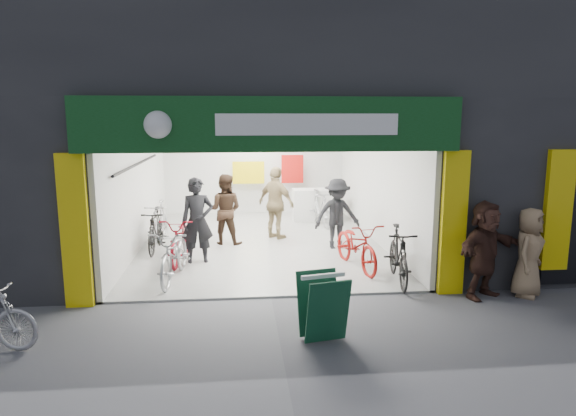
{
  "coord_description": "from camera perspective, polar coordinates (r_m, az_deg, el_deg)",
  "views": [
    {
      "loc": [
        -0.57,
        -8.64,
        3.2
      ],
      "look_at": [
        0.45,
        1.5,
        1.35
      ],
      "focal_mm": 32.0,
      "sensor_mm": 36.0,
      "label": 1
    }
  ],
  "objects": [
    {
      "name": "bike_right_mid",
      "position": [
        10.85,
        7.64,
        -4.11
      ],
      "size": [
        1.04,
        2.07,
        1.04
      ],
      "primitive_type": "imported",
      "rotation": [
        0.0,
        0.0,
        0.18
      ],
      "color": "#99120D",
      "rests_on": "ground"
    },
    {
      "name": "customer_a",
      "position": [
        11.21,
        -10.03,
        -1.47
      ],
      "size": [
        0.75,
        0.55,
        1.89
      ],
      "primitive_type": "imported",
      "rotation": [
        0.0,
        0.0,
        0.15
      ],
      "color": "black",
      "rests_on": "ground"
    },
    {
      "name": "pedestrian_far",
      "position": [
        9.67,
        21.02,
        -4.33
      ],
      "size": [
        1.66,
        1.24,
        1.74
      ],
      "primitive_type": "imported",
      "rotation": [
        0.0,
        0.0,
        0.51
      ],
      "color": "#39211A",
      "rests_on": "ground"
    },
    {
      "name": "bike_left_midback",
      "position": [
        11.52,
        -11.73,
        -3.38
      ],
      "size": [
        0.87,
        2.03,
        1.04
      ],
      "primitive_type": "imported",
      "rotation": [
        0.0,
        0.0,
        -0.09
      ],
      "color": "maroon",
      "rests_on": "ground"
    },
    {
      "name": "ground",
      "position": [
        9.23,
        -1.87,
        -10.0
      ],
      "size": [
        60.0,
        60.0,
        0.0
      ],
      "primitive_type": "plane",
      "color": "#56565B",
      "rests_on": "ground"
    },
    {
      "name": "bike_left_front",
      "position": [
        10.26,
        -12.47,
        -5.03
      ],
      "size": [
        0.92,
        2.09,
        1.06
      ],
      "primitive_type": "imported",
      "rotation": [
        0.0,
        0.0,
        -0.11
      ],
      "color": "#A5A6AA",
      "rests_on": "ground"
    },
    {
      "name": "bike_left_back",
      "position": [
        13.09,
        -14.1,
        -1.7
      ],
      "size": [
        0.64,
        1.87,
        1.1
      ],
      "primitive_type": "imported",
      "rotation": [
        0.0,
        0.0,
        -0.07
      ],
      "color": "#A7A7AB",
      "rests_on": "ground"
    },
    {
      "name": "bike_left_midfront",
      "position": [
        12.5,
        -14.49,
        -2.43
      ],
      "size": [
        0.55,
        1.74,
        1.04
      ],
      "primitive_type": "imported",
      "rotation": [
        0.0,
        0.0,
        -0.04
      ],
      "color": "black",
      "rests_on": "ground"
    },
    {
      "name": "building",
      "position": [
        13.75,
        0.47,
        14.94
      ],
      "size": [
        17.0,
        10.27,
        8.0
      ],
      "color": "#232326",
      "rests_on": "ground"
    },
    {
      "name": "customer_c",
      "position": [
        12.3,
        5.48,
        -0.73
      ],
      "size": [
        1.18,
        0.78,
        1.72
      ],
      "primitive_type": "imported",
      "rotation": [
        0.0,
        0.0,
        0.13
      ],
      "color": "black",
      "rests_on": "ground"
    },
    {
      "name": "bike_right_front",
      "position": [
        10.09,
        12.18,
        -5.17
      ],
      "size": [
        0.76,
        1.89,
        1.1
      ],
      "primitive_type": "imported",
      "rotation": [
        0.0,
        0.0,
        -0.13
      ],
      "color": "black",
      "rests_on": "ground"
    },
    {
      "name": "sandwich_board",
      "position": [
        7.47,
        3.88,
        -10.73
      ],
      "size": [
        0.73,
        0.75,
        0.95
      ],
      "rotation": [
        0.0,
        0.0,
        0.21
      ],
      "color": "#104127",
      "rests_on": "ground"
    },
    {
      "name": "bike_right_back",
      "position": [
        14.92,
        3.56,
        -0.02
      ],
      "size": [
        0.85,
        1.84,
        1.07
      ],
      "primitive_type": "imported",
      "rotation": [
        0.0,
        0.0,
        0.2
      ],
      "color": "#A3A3A8",
      "rests_on": "ground"
    },
    {
      "name": "customer_d",
      "position": [
        13.2,
        -1.33,
        0.49
      ],
      "size": [
        1.12,
        1.12,
        1.91
      ],
      "primitive_type": "imported",
      "rotation": [
        0.0,
        0.0,
        2.36
      ],
      "color": "#968157",
      "rests_on": "ground"
    },
    {
      "name": "pedestrian_near",
      "position": [
        10.08,
        25.15,
        -4.48
      ],
      "size": [
        0.91,
        0.91,
        1.6
      ],
      "primitive_type": "imported",
      "rotation": [
        0.0,
        0.0,
        0.78
      ],
      "color": "#987B58",
      "rests_on": "ground"
    },
    {
      "name": "customer_b",
      "position": [
        12.79,
        -7.03,
        -0.2
      ],
      "size": [
        1.0,
        0.86,
        1.78
      ],
      "primitive_type": "imported",
      "rotation": [
        0.0,
        0.0,
        2.89
      ],
      "color": "#322116",
      "rests_on": "ground"
    }
  ]
}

